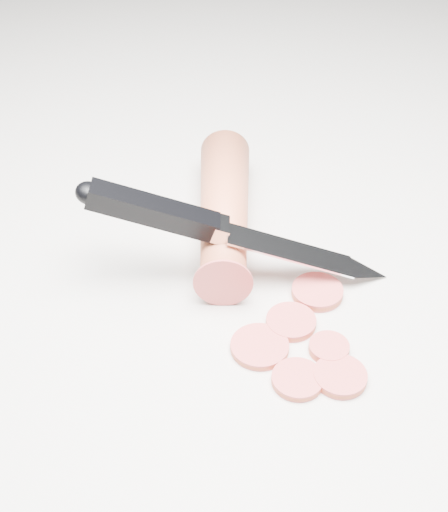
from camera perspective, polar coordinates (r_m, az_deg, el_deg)
name	(u,v)px	position (r m, az deg, el deg)	size (l,w,h in m)	color
ground	(230,283)	(0.55, 0.52, -2.14)	(2.40, 2.40, 0.00)	beige
carrot	(224,209)	(0.59, 0.02, 3.74)	(0.04, 0.04, 0.18)	#C85533
carrot_slice_0	(260,347)	(0.50, 2.87, -7.25)	(0.04, 0.04, 0.01)	#C23E3C
carrot_slice_1	(340,376)	(0.49, 9.28, -9.48)	(0.04, 0.04, 0.01)	#C23E3C
carrot_slice_2	(317,292)	(0.55, 7.47, -2.86)	(0.04, 0.04, 0.01)	#C23E3C
carrot_slice_3	(298,379)	(0.49, 5.90, -9.79)	(0.04, 0.04, 0.01)	#C23E3C
carrot_slice_4	(291,322)	(0.52, 5.39, -5.26)	(0.04, 0.04, 0.01)	#C23E3C
carrot_slice_5	(224,263)	(0.57, -0.02, -0.60)	(0.03, 0.03, 0.01)	#C23E3C
carrot_slice_6	(329,348)	(0.51, 8.40, -7.29)	(0.03, 0.03, 0.01)	#C23E3C
kitchen_knife	(238,231)	(0.53, 1.13, 2.05)	(0.23, 0.11, 0.09)	silver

